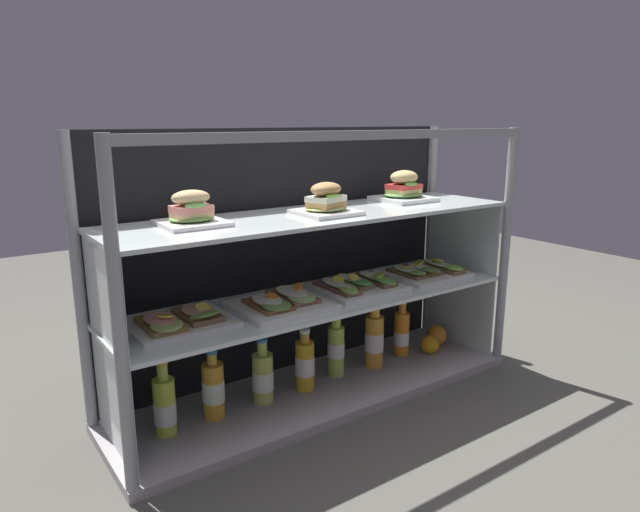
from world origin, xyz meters
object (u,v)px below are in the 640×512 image
at_px(open_sandwich_tray_right_of_center, 180,320).
at_px(juice_bottle_back_right, 402,333).
at_px(open_sandwich_tray_near_left_corner, 282,302).
at_px(juice_bottle_front_right_end, 213,389).
at_px(plated_roll_sandwich_near_right_corner, 326,202).
at_px(open_sandwich_tray_mid_left, 356,284).
at_px(juice_bottle_front_fourth, 336,349).
at_px(orange_fruit_beside_bottles, 437,335).
at_px(juice_bottle_back_center, 263,377).
at_px(plated_roll_sandwich_mid_right, 192,213).
at_px(open_sandwich_tray_far_right, 425,271).
at_px(juice_bottle_tucked_behind, 374,339).
at_px(orange_fruit_near_left_post, 430,344).
at_px(plated_roll_sandwich_right_of_center, 404,190).
at_px(juice_bottle_front_second, 165,406).
at_px(juice_bottle_front_middle, 305,364).

height_order(open_sandwich_tray_right_of_center, juice_bottle_back_right, open_sandwich_tray_right_of_center).
relative_size(open_sandwich_tray_near_left_corner, juice_bottle_front_right_end, 1.28).
bearing_deg(plated_roll_sandwich_near_right_corner, open_sandwich_tray_mid_left, 11.84).
bearing_deg(juice_bottle_front_fourth, orange_fruit_beside_bottles, -1.30).
distance_m(juice_bottle_front_right_end, juice_bottle_back_center, 0.18).
distance_m(juice_bottle_back_center, juice_bottle_front_fourth, 0.33).
relative_size(plated_roll_sandwich_mid_right, open_sandwich_tray_far_right, 0.62).
bearing_deg(open_sandwich_tray_mid_left, open_sandwich_tray_far_right, -0.64).
bearing_deg(juice_bottle_tucked_behind, orange_fruit_near_left_post, -8.53).
distance_m(plated_roll_sandwich_near_right_corner, plated_roll_sandwich_right_of_center, 0.44).
relative_size(plated_roll_sandwich_mid_right, open_sandwich_tray_right_of_center, 0.62).
bearing_deg(open_sandwich_tray_near_left_corner, juice_bottle_front_fourth, 12.45).
bearing_deg(orange_fruit_near_left_post, open_sandwich_tray_right_of_center, 178.15).
bearing_deg(juice_bottle_back_center, juice_bottle_front_fourth, 4.14).
xyz_separation_m(plated_roll_sandwich_near_right_corner, juice_bottle_front_right_end, (-0.40, 0.05, -0.57)).
xyz_separation_m(open_sandwich_tray_near_left_corner, juice_bottle_front_right_end, (-0.24, 0.03, -0.26)).
xyz_separation_m(open_sandwich_tray_right_of_center, open_sandwich_tray_mid_left, (0.66, -0.02, 0.00)).
xyz_separation_m(plated_roll_sandwich_right_of_center, juice_bottle_front_fourth, (-0.33, -0.01, -0.57)).
distance_m(juice_bottle_front_right_end, juice_bottle_tucked_behind, 0.67).
bearing_deg(open_sandwich_tray_mid_left, juice_bottle_front_fourth, 140.97).
distance_m(open_sandwich_tray_mid_left, juice_bottle_tucked_behind, 0.27).
bearing_deg(orange_fruit_near_left_post, open_sandwich_tray_near_left_corner, 179.83).
relative_size(juice_bottle_tucked_behind, orange_fruit_near_left_post, 3.53).
bearing_deg(juice_bottle_back_right, juice_bottle_back_center, -177.94).
distance_m(open_sandwich_tray_far_right, juice_bottle_front_second, 1.10).
xyz_separation_m(juice_bottle_front_middle, juice_bottle_tucked_behind, (0.33, 0.01, 0.01)).
distance_m(plated_roll_sandwich_mid_right, juice_bottle_tucked_behind, 0.90).
relative_size(juice_bottle_front_fourth, orange_fruit_near_left_post, 3.17).
height_order(juice_bottle_front_right_end, orange_fruit_near_left_post, juice_bottle_front_right_end).
xyz_separation_m(plated_roll_sandwich_mid_right, juice_bottle_front_second, (-0.13, -0.02, -0.58)).
distance_m(plated_roll_sandwich_right_of_center, open_sandwich_tray_near_left_corner, 0.68).
bearing_deg(open_sandwich_tray_near_left_corner, plated_roll_sandwich_mid_right, 169.75).
distance_m(juice_bottle_front_second, juice_bottle_front_middle, 0.51).
bearing_deg(juice_bottle_front_right_end, juice_bottle_tucked_behind, 0.27).
bearing_deg(juice_bottle_back_center, open_sandwich_tray_right_of_center, -179.23).
bearing_deg(juice_bottle_front_right_end, plated_roll_sandwich_right_of_center, 2.32).
relative_size(plated_roll_sandwich_near_right_corner, open_sandwich_tray_far_right, 0.62).
relative_size(orange_fruit_beside_bottles, orange_fruit_near_left_post, 1.12).
bearing_deg(juice_bottle_front_second, juice_bottle_front_middle, 0.05).
xyz_separation_m(open_sandwich_tray_near_left_corner, open_sandwich_tray_mid_left, (0.32, 0.01, 0.00)).
bearing_deg(juice_bottle_back_center, orange_fruit_near_left_post, -2.81).
relative_size(plated_roll_sandwich_right_of_center, juice_bottle_back_center, 0.87).
height_order(plated_roll_sandwich_mid_right, juice_bottle_front_fourth, plated_roll_sandwich_mid_right).
distance_m(open_sandwich_tray_near_left_corner, juice_bottle_tucked_behind, 0.50).
bearing_deg(juice_bottle_front_second, open_sandwich_tray_far_right, -0.93).
relative_size(open_sandwich_tray_mid_left, orange_fruit_near_left_post, 4.01).
bearing_deg(open_sandwich_tray_right_of_center, juice_bottle_back_right, 1.68).
bearing_deg(plated_roll_sandwich_mid_right, plated_roll_sandwich_near_right_corner, -8.90).
height_order(juice_bottle_front_fourth, orange_fruit_beside_bottles, juice_bottle_front_fourth).
height_order(open_sandwich_tray_far_right, juice_bottle_back_right, open_sandwich_tray_far_right).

